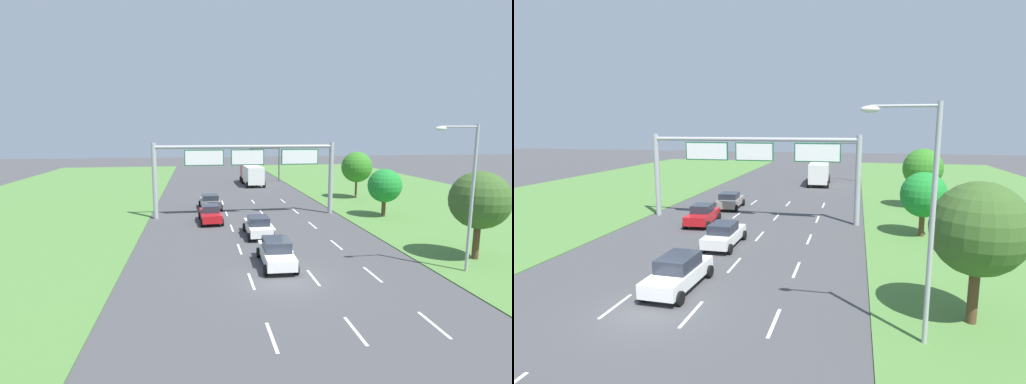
{
  "view_description": "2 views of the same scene",
  "coord_description": "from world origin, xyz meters",
  "views": [
    {
      "loc": [
        -4.56,
        -20.56,
        8.19
      ],
      "look_at": [
        0.54,
        13.63,
        2.77
      ],
      "focal_mm": 28.0,
      "sensor_mm": 36.0,
      "label": 1
    },
    {
      "loc": [
        8.19,
        -14.41,
        7.73
      ],
      "look_at": [
        1.18,
        18.11,
        2.13
      ],
      "focal_mm": 28.0,
      "sensor_mm": 36.0,
      "label": 2
    }
  ],
  "objects": [
    {
      "name": "traffic_light_mast",
      "position": [
        6.54,
        41.8,
        3.87
      ],
      "size": [
        4.76,
        0.49,
        5.6
      ],
      "color": "#47494F",
      "rests_on": "ground_plane"
    },
    {
      "name": "ground_plane",
      "position": [
        0.0,
        0.0,
        0.0
      ],
      "size": [
        200.0,
        200.0,
        0.0
      ],
      "primitive_type": "plane",
      "color": "#424244"
    },
    {
      "name": "car_near_red",
      "position": [
        0.11,
        2.35,
        0.82
      ],
      "size": [
        2.12,
        4.48,
        1.63
      ],
      "rotation": [
        0.0,
        0.0,
        -0.03
      ],
      "color": "white",
      "rests_on": "ground_plane"
    },
    {
      "name": "car_far_ahead",
      "position": [
        -3.44,
        14.37,
        0.78
      ],
      "size": [
        2.16,
        4.17,
        1.59
      ],
      "rotation": [
        0.0,
        0.0,
        0.05
      ],
      "color": "red",
      "rests_on": "ground_plane"
    },
    {
      "name": "roadside_tree_mid",
      "position": [
        12.83,
        14.25,
        2.98
      ],
      "size": [
        3.14,
        3.14,
        4.57
      ],
      "color": "#513823",
      "rests_on": "ground_plane"
    },
    {
      "name": "car_lead_silver",
      "position": [
        0.05,
        9.28,
        0.78
      ],
      "size": [
        1.97,
        4.28,
        1.56
      ],
      "rotation": [
        0.0,
        0.0,
        -0.0
      ],
      "color": "white",
      "rests_on": "ground_plane"
    },
    {
      "name": "lane_dashes_inner_right",
      "position": [
        1.75,
        3.0,
        0.0
      ],
      "size": [
        0.14,
        44.4,
        0.01
      ],
      "color": "white",
      "rests_on": "ground_plane"
    },
    {
      "name": "sign_gantry",
      "position": [
        0.17,
        16.7,
        4.98
      ],
      "size": [
        17.24,
        0.44,
        7.0
      ],
      "color": "#9EA0A5",
      "rests_on": "ground_plane"
    },
    {
      "name": "street_lamp",
      "position": [
        10.41,
        -0.4,
        5.08
      ],
      "size": [
        2.61,
        0.32,
        8.5
      ],
      "color": "#9EA0A5",
      "rests_on": "ground_plane"
    },
    {
      "name": "roadside_tree_far",
      "position": [
        14.27,
        24.43,
        3.78
      ],
      "size": [
        3.63,
        3.63,
        5.6
      ],
      "color": "#513823",
      "rests_on": "ground_plane"
    },
    {
      "name": "box_truck",
      "position": [
        3.55,
        38.04,
        1.6
      ],
      "size": [
        2.9,
        8.1,
        2.89
      ],
      "rotation": [
        0.0,
        0.0,
        0.04
      ],
      "color": "#B21E19",
      "rests_on": "ground_plane"
    },
    {
      "name": "lane_dashes_slip",
      "position": [
        5.25,
        3.0,
        0.0
      ],
      "size": [
        0.14,
        44.4,
        0.01
      ],
      "color": "white",
      "rests_on": "ground_plane"
    },
    {
      "name": "car_mid_lane",
      "position": [
        -3.25,
        20.65,
        0.75
      ],
      "size": [
        2.39,
        4.09,
        1.48
      ],
      "rotation": [
        0.0,
        0.0,
        0.05
      ],
      "color": "gray",
      "rests_on": "ground_plane"
    },
    {
      "name": "lane_dashes_inner_left",
      "position": [
        -1.75,
        3.0,
        0.0
      ],
      "size": [
        0.14,
        44.4,
        0.01
      ],
      "color": "white",
      "rests_on": "ground_plane"
    },
    {
      "name": "roadside_tree_near",
      "position": [
        12.84,
        1.55,
        3.84
      ],
      "size": [
        3.62,
        3.62,
        5.67
      ],
      "color": "#513823",
      "rests_on": "ground_plane"
    }
  ]
}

